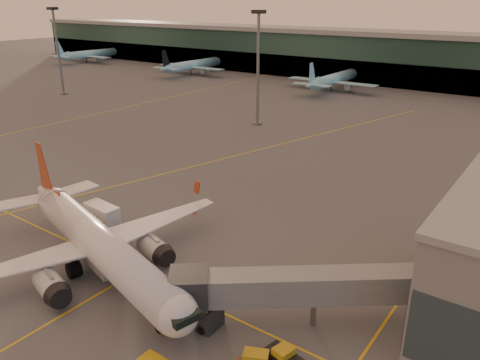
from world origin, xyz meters
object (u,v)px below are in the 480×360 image
Objects in this scene: main_airplane at (97,243)px; gpu_cart at (256,359)px; pushback_tug at (283,358)px; catering_truck at (102,217)px.

main_airplane is 21.78m from gpu_cart.
gpu_cart is 2.20m from pushback_tug.
pushback_tug is (1.77, 1.31, 0.07)m from gpu_cart.
catering_truck is at bearing -179.10° from pushback_tug.
main_airplane reaches higher than gpu_cart.
main_airplane reaches higher than catering_truck.
gpu_cart is (21.53, -1.54, -2.97)m from main_airplane.
catering_truck reaches higher than pushback_tug.
catering_truck is 1.47× the size of pushback_tug.
catering_truck is 31.00m from pushback_tug.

